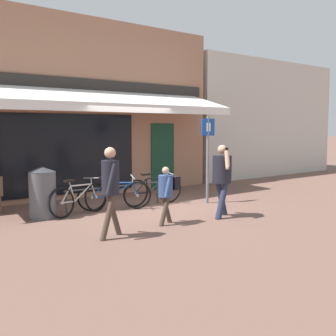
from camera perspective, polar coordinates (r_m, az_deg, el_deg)
ground_plane at (r=10.33m, az=-2.24°, el=-5.51°), size 160.00×160.00×0.00m
shop_front at (r=13.44m, az=-13.84°, el=7.71°), size 8.85×4.69×5.06m
neighbour_building at (r=18.92m, az=9.59°, el=6.49°), size 7.62×4.00×4.65m
bike_rack_rail at (r=10.31m, az=-7.15°, el=-2.99°), size 2.65×0.04×0.57m
bicycle_silver at (r=9.76m, az=-11.93°, el=-4.08°), size 1.65×0.63×0.84m
bicycle_blue at (r=10.13m, az=-7.23°, el=-3.66°), size 1.68×0.84×0.84m
bicycle_black at (r=10.72m, az=-2.01°, el=-3.06°), size 1.75×0.52×0.86m
pedestrian_adult at (r=9.31m, az=7.33°, el=-0.73°), size 0.57×0.71×1.62m
pedestrian_child at (r=8.58m, az=-0.16°, el=-2.83°), size 0.51×0.46×1.20m
pedestrian_second_adult at (r=7.56m, az=-7.81°, el=-1.93°), size 0.55×0.52×1.64m
litter_bin at (r=9.55m, az=-16.63°, el=-3.19°), size 0.59×0.59×1.14m
parking_sign at (r=10.96m, az=5.40°, el=2.44°), size 0.44×0.07×2.26m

